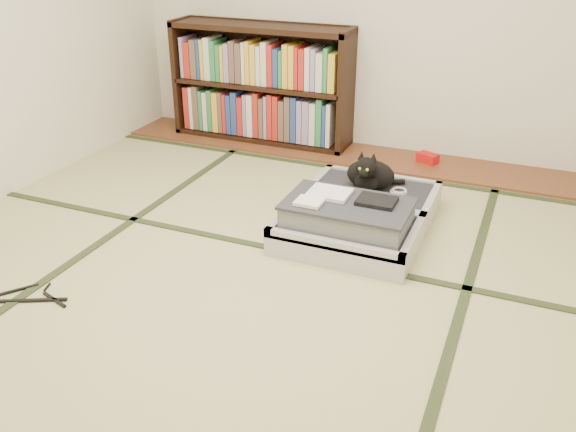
% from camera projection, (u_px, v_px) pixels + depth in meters
% --- Properties ---
extents(floor, '(4.50, 4.50, 0.00)m').
position_uv_depth(floor, '(252.00, 287.00, 3.06)').
color(floor, '#CAC086').
rests_on(floor, ground).
extents(wood_strip, '(4.00, 0.50, 0.02)m').
position_uv_depth(wood_strip, '(365.00, 156.00, 4.71)').
color(wood_strip, brown).
rests_on(wood_strip, ground).
extents(red_item, '(0.17, 0.14, 0.07)m').
position_uv_depth(red_item, '(428.00, 158.00, 4.55)').
color(red_item, red).
rests_on(red_item, wood_strip).
extents(tatami_borders, '(4.00, 4.50, 0.01)m').
position_uv_depth(tatami_borders, '(290.00, 243.00, 3.47)').
color(tatami_borders, '#2D381E').
rests_on(tatami_borders, ground).
extents(bookcase, '(1.47, 0.34, 0.94)m').
position_uv_depth(bookcase, '(261.00, 86.00, 4.89)').
color(bookcase, black).
rests_on(bookcase, wood_strip).
extents(suitcase, '(0.78, 1.03, 0.31)m').
position_uv_depth(suitcase, '(358.00, 215.00, 3.55)').
color(suitcase, '#BCBCC2').
rests_on(suitcase, floor).
extents(cat, '(0.34, 0.35, 0.28)m').
position_uv_depth(cat, '(370.00, 175.00, 3.73)').
color(cat, black).
rests_on(cat, suitcase).
extents(cable_coil, '(0.11, 0.11, 0.03)m').
position_uv_depth(cable_coil, '(399.00, 191.00, 3.74)').
color(cable_coil, white).
rests_on(cable_coil, suitcase).
extents(hanger, '(0.38, 0.25, 0.01)m').
position_uv_depth(hanger, '(32.00, 297.00, 2.96)').
color(hanger, black).
rests_on(hanger, floor).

